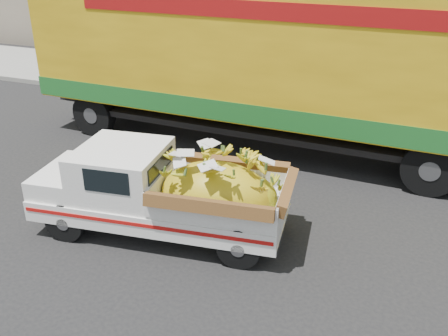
% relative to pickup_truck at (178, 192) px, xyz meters
% --- Properties ---
extents(ground, '(100.00, 100.00, 0.00)m').
position_rel_pickup_truck_xyz_m(ground, '(0.88, 0.12, -0.80)').
color(ground, black).
rests_on(ground, ground).
extents(curb, '(60.00, 0.25, 0.15)m').
position_rel_pickup_truck_xyz_m(curb, '(0.88, 6.71, -0.72)').
color(curb, gray).
rests_on(curb, ground).
extents(sidewalk, '(60.00, 4.00, 0.14)m').
position_rel_pickup_truck_xyz_m(sidewalk, '(0.88, 8.81, -0.73)').
color(sidewalk, gray).
rests_on(sidewalk, ground).
extents(pickup_truck, '(4.40, 2.08, 1.48)m').
position_rel_pickup_truck_xyz_m(pickup_truck, '(0.00, 0.00, 0.00)').
color(pickup_truck, black).
rests_on(pickup_truck, ground).
extents(semi_trailer, '(12.03, 2.93, 3.80)m').
position_rel_pickup_truck_xyz_m(semi_trailer, '(0.45, 4.25, 1.32)').
color(semi_trailer, black).
rests_on(semi_trailer, ground).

